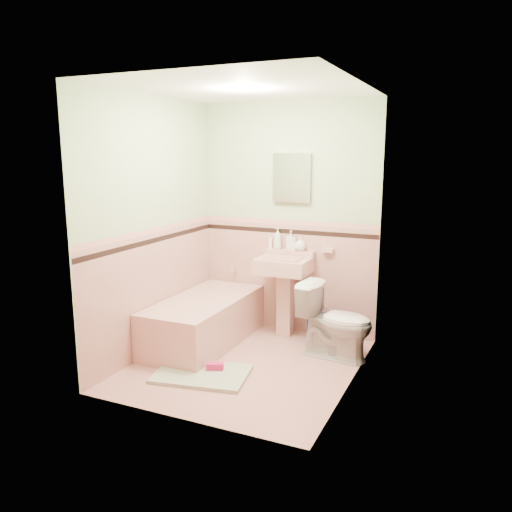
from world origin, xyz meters
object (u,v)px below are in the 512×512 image
at_px(medicine_cabinet, 292,178).
at_px(bucket, 319,328).
at_px(soap_bottle_mid, 291,240).
at_px(toilet, 336,321).
at_px(soap_bottle_right, 300,244).
at_px(soap_bottle_left, 278,239).
at_px(shoe, 215,366).
at_px(bathtub, 204,322).
at_px(sink, 283,298).

height_order(medicine_cabinet, bucket, medicine_cabinet).
xyz_separation_m(soap_bottle_mid, toilet, (0.66, -0.51, -0.67)).
bearing_deg(medicine_cabinet, toilet, -38.90).
distance_m(medicine_cabinet, soap_bottle_right, 0.71).
distance_m(soap_bottle_left, toilet, 1.18).
xyz_separation_m(bucket, shoe, (-0.61, -1.18, -0.07)).
bearing_deg(bathtub, medicine_cabinet, 47.42).
bearing_deg(soap_bottle_left, shoe, -93.27).
bearing_deg(sink, soap_bottle_mid, 86.99).
bearing_deg(soap_bottle_mid, bathtub, -134.16).
relative_size(soap_bottle_mid, bucket, 0.79).
distance_m(toilet, shoe, 1.24).
height_order(bathtub, toilet, toilet).
xyz_separation_m(medicine_cabinet, soap_bottle_mid, (0.01, -0.03, -0.67)).
bearing_deg(soap_bottle_right, soap_bottle_mid, 180.00).
xyz_separation_m(toilet, bucket, (-0.28, 0.37, -0.23)).
height_order(soap_bottle_mid, shoe, soap_bottle_mid).
bearing_deg(medicine_cabinet, bathtub, -132.58).
bearing_deg(sink, toilet, -26.33).
bearing_deg(soap_bottle_left, bathtub, -127.01).
distance_m(soap_bottle_right, shoe, 1.66).
distance_m(medicine_cabinet, toilet, 1.59).
distance_m(soap_bottle_mid, shoe, 1.65).
bearing_deg(toilet, soap_bottle_left, 64.52).
bearing_deg(bucket, toilet, -53.00).
relative_size(sink, soap_bottle_left, 3.78).
xyz_separation_m(bathtub, soap_bottle_mid, (0.69, 0.71, 0.81)).
xyz_separation_m(sink, shoe, (-0.22, -1.14, -0.37)).
height_order(medicine_cabinet, soap_bottle_right, medicine_cabinet).
relative_size(soap_bottle_left, toilet, 0.31).
bearing_deg(shoe, soap_bottle_right, 53.38).
height_order(sink, medicine_cabinet, medicine_cabinet).
relative_size(bathtub, sink, 1.73).
xyz_separation_m(sink, soap_bottle_left, (-0.14, 0.18, 0.61)).
distance_m(soap_bottle_left, soap_bottle_mid, 0.15).
distance_m(soap_bottle_left, bucket, 1.06).
xyz_separation_m(soap_bottle_mid, shoe, (-0.23, -1.32, -0.97)).
height_order(soap_bottle_left, soap_bottle_right, soap_bottle_left).
bearing_deg(bathtub, toilet, 8.29).
bearing_deg(soap_bottle_left, sink, -51.21).
relative_size(bathtub, soap_bottle_mid, 7.08).
bearing_deg(shoe, bucket, 40.25).
xyz_separation_m(sink, soap_bottle_right, (0.12, 0.18, 0.57)).
height_order(medicine_cabinet, soap_bottle_left, medicine_cabinet).
height_order(medicine_cabinet, soap_bottle_mid, medicine_cabinet).
relative_size(medicine_cabinet, soap_bottle_mid, 2.44).
relative_size(soap_bottle_right, shoe, 1.02).
xyz_separation_m(sink, toilet, (0.67, -0.33, -0.07)).
distance_m(medicine_cabinet, bucket, 1.62).
distance_m(soap_bottle_mid, bucket, 0.99).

